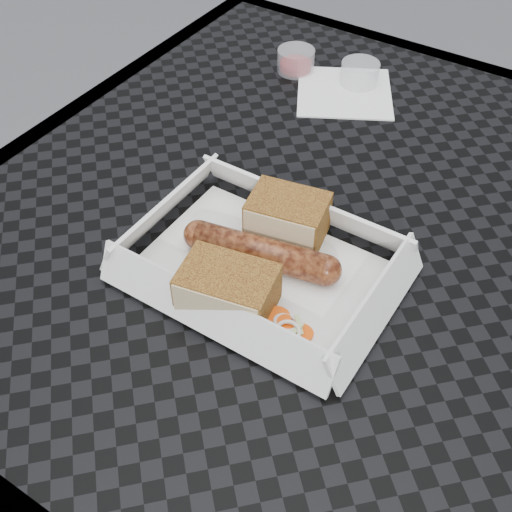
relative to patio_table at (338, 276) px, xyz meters
The scene contains 9 objects.
patio_table is the anchor object (origin of this frame).
food_tray 0.13m from the patio_table, 111.30° to the right, with size 0.22×0.15×0.00m, color white.
bratwurst 0.14m from the patio_table, 115.05° to the right, with size 0.16×0.06×0.03m.
bread_near 0.12m from the patio_table, 132.09° to the right, with size 0.07×0.05×0.05m, color brown.
bread_far 0.19m from the patio_table, 104.69° to the right, with size 0.08×0.06×0.04m, color brown.
veg_garnish 0.17m from the patio_table, 82.61° to the right, with size 0.03×0.03×0.00m.
napkin 0.26m from the patio_table, 117.37° to the left, with size 0.12×0.12×0.00m, color white.
condiment_cup_sauce 0.32m from the patio_table, 129.66° to the left, with size 0.05×0.05×0.03m, color maroon.
condiment_cup_empty 0.29m from the patio_table, 113.53° to the left, with size 0.05×0.05×0.03m, color silver.
Camera 1 is at (0.18, -0.45, 1.20)m, focal length 45.00 mm.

